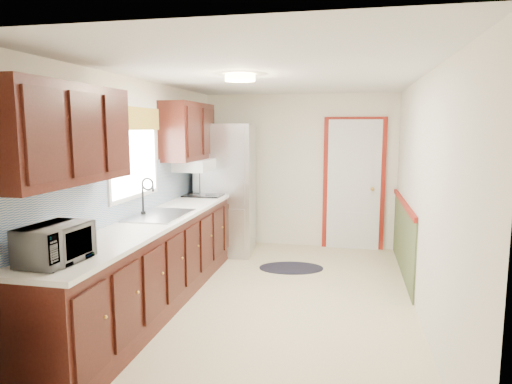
% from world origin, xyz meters
% --- Properties ---
extents(room_shell, '(3.20, 5.20, 2.52)m').
position_xyz_m(room_shell, '(0.00, 0.00, 1.20)').
color(room_shell, beige).
rests_on(room_shell, ground).
extents(kitchen_run, '(0.63, 4.00, 2.20)m').
position_xyz_m(kitchen_run, '(-1.24, -0.29, 0.81)').
color(kitchen_run, black).
rests_on(kitchen_run, ground).
extents(back_wall_trim, '(1.12, 2.30, 2.08)m').
position_xyz_m(back_wall_trim, '(0.99, 2.21, 0.89)').
color(back_wall_trim, maroon).
rests_on(back_wall_trim, ground).
extents(ceiling_fixture, '(0.30, 0.30, 0.06)m').
position_xyz_m(ceiling_fixture, '(-0.30, -0.20, 2.36)').
color(ceiling_fixture, '#FFD88C').
rests_on(ceiling_fixture, room_shell).
extents(microwave, '(0.30, 0.50, 0.33)m').
position_xyz_m(microwave, '(-1.20, -1.95, 1.10)').
color(microwave, white).
rests_on(microwave, kitchen_run).
extents(refrigerator, '(0.86, 0.83, 1.93)m').
position_xyz_m(refrigerator, '(-1.02, 1.84, 0.97)').
color(refrigerator, '#B7B7BC').
rests_on(refrigerator, ground).
extents(rug, '(0.94, 0.69, 0.01)m').
position_xyz_m(rug, '(0.05, 1.22, 0.01)').
color(rug, black).
rests_on(rug, ground).
extents(cooktop, '(0.52, 0.63, 0.02)m').
position_xyz_m(cooktop, '(-1.19, 1.40, 0.95)').
color(cooktop, black).
rests_on(cooktop, kitchen_run).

